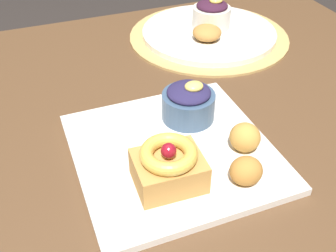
# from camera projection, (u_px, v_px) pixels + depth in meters

# --- Properties ---
(dining_table) EXTENTS (1.29, 0.91, 0.73)m
(dining_table) POSITION_uv_depth(u_px,v_px,m) (120.00, 175.00, 0.72)
(dining_table) COLOR brown
(dining_table) RESTS_ON ground_plane
(woven_placemat) EXTENTS (0.35, 0.35, 0.00)m
(woven_placemat) POSITION_uv_depth(u_px,v_px,m) (209.00, 36.00, 0.92)
(woven_placemat) COLOR tan
(woven_placemat) RESTS_ON dining_table
(front_plate) EXTENTS (0.28, 0.28, 0.01)m
(front_plate) POSITION_uv_depth(u_px,v_px,m) (173.00, 152.00, 0.61)
(front_plate) COLOR white
(front_plate) RESTS_ON dining_table
(cake_slice) EXTENTS (0.09, 0.08, 0.07)m
(cake_slice) POSITION_uv_depth(u_px,v_px,m) (169.00, 166.00, 0.53)
(cake_slice) COLOR #C68E47
(cake_slice) RESTS_ON front_plate
(berry_ramekin) EXTENTS (0.08, 0.08, 0.07)m
(berry_ramekin) POSITION_uv_depth(u_px,v_px,m) (189.00, 102.00, 0.65)
(berry_ramekin) COLOR #3D5675
(berry_ramekin) RESTS_ON front_plate
(fritter_front) EXTENTS (0.04, 0.05, 0.04)m
(fritter_front) POSITION_uv_depth(u_px,v_px,m) (245.00, 137.00, 0.59)
(fritter_front) COLOR gold
(fritter_front) RESTS_ON front_plate
(fritter_middle) EXTENTS (0.04, 0.04, 0.04)m
(fritter_middle) POSITION_uv_depth(u_px,v_px,m) (246.00, 171.00, 0.54)
(fritter_middle) COLOR #BC7F38
(fritter_middle) RESTS_ON front_plate
(back_plate) EXTENTS (0.30, 0.30, 0.01)m
(back_plate) POSITION_uv_depth(u_px,v_px,m) (209.00, 32.00, 0.92)
(back_plate) COLOR white
(back_plate) RESTS_ON woven_placemat
(back_ramekin) EXTENTS (0.08, 0.08, 0.07)m
(back_ramekin) POSITION_uv_depth(u_px,v_px,m) (212.00, 14.00, 0.91)
(back_ramekin) COLOR silver
(back_ramekin) RESTS_ON back_plate
(back_pastry) EXTENTS (0.06, 0.06, 0.03)m
(back_pastry) POSITION_uv_depth(u_px,v_px,m) (207.00, 33.00, 0.87)
(back_pastry) COLOR #B77F3D
(back_pastry) RESTS_ON back_plate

